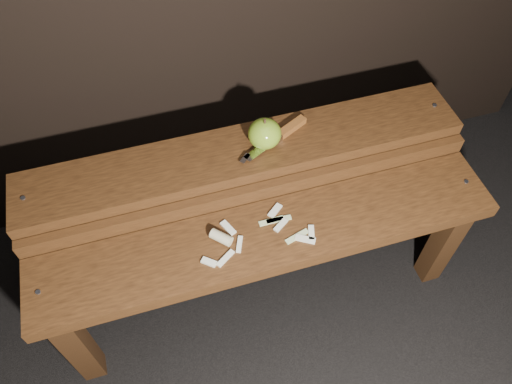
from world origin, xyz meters
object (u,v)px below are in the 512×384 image
object	(u,v)px
knife	(284,133)
bench_rear_tier	(245,170)
apple	(265,134)
bench_front_tier	(269,250)

from	to	relation	value
knife	bench_rear_tier	bearing A→B (deg)	-170.27
apple	knife	bearing A→B (deg)	14.69
bench_front_tier	knife	distance (m)	0.31
bench_rear_tier	knife	size ratio (longest dim) A/B	5.59
apple	bench_front_tier	bearing A→B (deg)	-103.72
bench_front_tier	knife	xyz separation A→B (m)	(0.12, 0.25, 0.16)
bench_rear_tier	bench_front_tier	bearing A→B (deg)	-90.00
bench_front_tier	knife	world-z (taller)	knife
bench_front_tier	knife	size ratio (longest dim) A/B	5.59
bench_front_tier	apple	xyz separation A→B (m)	(0.06, 0.23, 0.19)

